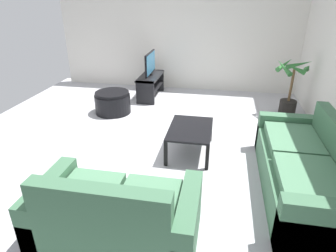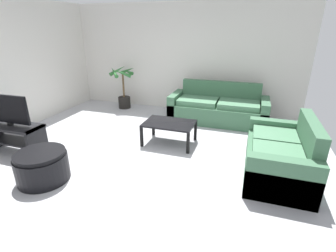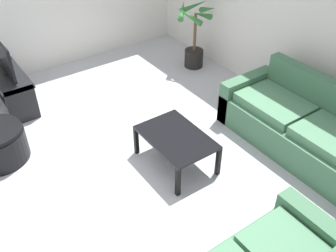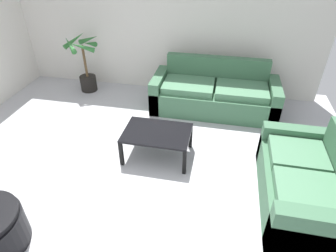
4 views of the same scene
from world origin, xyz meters
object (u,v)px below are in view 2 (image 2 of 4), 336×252
at_px(couch_main, 218,109).
at_px(couch_loveseat, 280,156).
at_px(tv_stand, 13,135).
at_px(tv, 7,109).
at_px(coffee_table, 169,125).
at_px(ottoman, 42,166).
at_px(potted_palm, 123,90).

relative_size(couch_main, couch_loveseat, 1.39).
bearing_deg(tv_stand, tv, 91.17).
relative_size(couch_loveseat, coffee_table, 1.70).
bearing_deg(coffee_table, couch_main, 65.01).
bearing_deg(couch_loveseat, tv, -170.57).
height_order(coffee_table, ottoman, ottoman).
xyz_separation_m(couch_main, potted_palm, (-2.62, 0.26, 0.20)).
xyz_separation_m(couch_main, coffee_table, (-0.71, -1.52, 0.07)).
bearing_deg(ottoman, couch_main, 57.91).
height_order(couch_main, tv, tv).
bearing_deg(potted_palm, couch_loveseat, -30.81).
height_order(tv_stand, coffee_table, tv_stand).
height_order(coffee_table, potted_palm, potted_palm).
relative_size(tv_stand, tv, 1.26).
bearing_deg(couch_main, coffee_table, -114.99).
bearing_deg(potted_palm, ottoman, -81.21).
height_order(couch_loveseat, tv_stand, couch_loveseat).
bearing_deg(coffee_table, tv_stand, -153.46).
distance_m(couch_main, coffee_table, 1.68).
distance_m(tv_stand, coffee_table, 2.78).
relative_size(couch_loveseat, ottoman, 2.20).
xyz_separation_m(couch_loveseat, coffee_table, (-1.92, 0.51, 0.07)).
relative_size(tv, potted_palm, 0.76).
relative_size(couch_main, tv, 2.54).
bearing_deg(tv_stand, ottoman, -25.59).
bearing_deg(tv, coffee_table, 26.48).
distance_m(couch_main, tv_stand, 4.22).
height_order(tv_stand, tv, tv).
height_order(potted_palm, ottoman, potted_palm).
relative_size(couch_loveseat, tv_stand, 1.46).
relative_size(tv, coffee_table, 0.93).
height_order(couch_loveseat, potted_palm, potted_palm).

